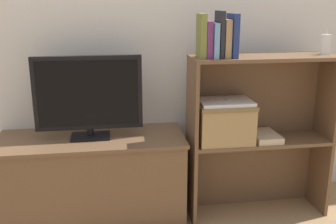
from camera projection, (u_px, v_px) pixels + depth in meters
wall_back at (160, 13)px, 2.37m from camera, size 10.00×0.05×2.40m
tv_stand at (93, 178)px, 2.33m from camera, size 1.08×0.44×0.51m
tv at (88, 95)px, 2.19m from camera, size 0.60×0.14×0.47m
bookshelf_lower_tier at (254, 163)px, 2.44m from camera, size 0.84×0.26×0.48m
bookshelf_upper_tier at (259, 87)px, 2.31m from camera, size 0.84×0.26×0.49m
book_olive at (201, 36)px, 2.09m from camera, size 0.03×0.12×0.23m
book_plum at (207, 40)px, 2.10m from camera, size 0.03×0.13×0.19m
book_skyblue at (213, 40)px, 2.11m from camera, size 0.03×0.16×0.19m
book_charcoal at (220, 34)px, 2.10m from camera, size 0.02×0.14×0.25m
book_tan at (226, 39)px, 2.12m from camera, size 0.03×0.12×0.20m
book_navy at (232, 36)px, 2.12m from camera, size 0.03×0.15×0.23m
baby_monitor at (325, 44)px, 2.24m from camera, size 0.05×0.04×0.14m
storage_basket_left at (224, 121)px, 2.26m from camera, size 0.32×0.23×0.23m
laptop at (225, 102)px, 2.23m from camera, size 0.30×0.21×0.02m
magazine_stack at (265, 136)px, 2.33m from camera, size 0.15×0.22×0.04m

